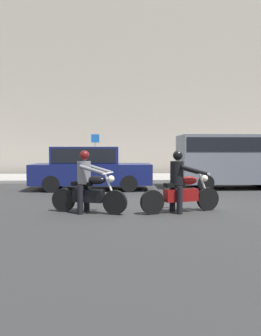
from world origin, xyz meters
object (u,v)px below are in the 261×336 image
Objects in this scene: motorcycle_with_rider_gray at (88,187)px; pedestrian_bystander at (66,159)px; parked_sedan_navy at (90,168)px; parked_van_slate_gray at (233,158)px; motorcycle_with_rider_black_leather at (181,187)px; street_sign_post at (95,151)px.

pedestrian_bystander is (-2.13, 9.89, 0.45)m from motorcycle_with_rider_gray.
parked_van_slate_gray is at bearing 2.13° from parked_sedan_navy.
parked_van_slate_gray is at bearing -32.50° from pedestrian_bystander.
motorcycle_with_rider_black_leather is 0.92× the size of street_sign_post.
parked_van_slate_gray is 2.67× the size of pedestrian_bystander.
motorcycle_with_rider_gray is at bearing -85.69° from parked_sedan_navy.
motorcycle_with_rider_gray is 0.91× the size of motorcycle_with_rider_black_leather.
motorcycle_with_rider_black_leather is 0.49× the size of parked_van_slate_gray.
parked_van_slate_gray is at bearing -35.81° from street_sign_post.
street_sign_post is (-0.07, 4.54, 0.68)m from parked_sedan_navy.
parked_sedan_navy is at bearing 94.31° from motorcycle_with_rider_gray.
motorcycle_with_rider_black_leather is at bearing -65.55° from pedestrian_bystander.
street_sign_post reaches higher than motorcycle_with_rider_gray.
parked_sedan_navy is 5.93m from parked_van_slate_gray.
motorcycle_with_rider_black_leather is 5.51m from parked_sedan_navy.
street_sign_post is (-5.98, 4.32, 0.28)m from parked_van_slate_gray.
motorcycle_with_rider_black_leather is 0.45× the size of parked_sedan_navy.
street_sign_post reaches higher than parked_sedan_navy.
parked_sedan_navy is 4.59m from street_sign_post.
street_sign_post reaches higher than parked_van_slate_gray.
motorcycle_with_rider_gray is 2.37m from motorcycle_with_rider_black_leather.
pedestrian_bystander reaches higher than motorcycle_with_rider_black_leather.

